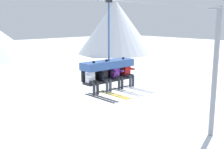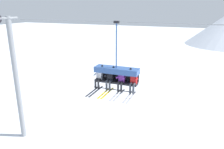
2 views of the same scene
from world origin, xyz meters
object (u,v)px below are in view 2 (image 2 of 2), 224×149
Objects in this scene: skier_black at (110,78)px; skier_red at (133,81)px; lift_tower_near at (16,78)px; chairlift_chair at (117,72)px; skier_white at (99,77)px; skier_purple at (121,80)px.

skier_black and skier_red have the same top height.
lift_tower_near is 8.17m from chairlift_chair.
skier_red is at bearing 0.00° from skier_white.
skier_black is 1.32m from skier_red.
skier_white is at bearing 179.70° from skier_purple.
lift_tower_near is at bearing 174.92° from chairlift_chair.
skier_black is 1.00× the size of skier_purple.
skier_white is (-0.99, -0.21, -0.30)m from chairlift_chair.
skier_red is (1.98, 0.00, 0.00)m from skier_white.
skier_red is (1.32, 0.00, 0.00)m from skier_black.
chairlift_chair is at bearing -5.08° from lift_tower_near.
skier_white is at bearing 180.00° from skier_black.
skier_red is (0.99, -0.21, -0.30)m from chairlift_chair.
chairlift_chair is 0.51m from skier_purple.
skier_black reaches higher than skier_purple.
skier_white is 1.98m from skier_red.
skier_red is at bearing -5.87° from lift_tower_near.
skier_black is at bearing 0.00° from skier_white.
lift_tower_near is at bearing 172.48° from skier_white.
skier_black is 1.00× the size of skier_red.
skier_white is 1.00× the size of skier_purple.
chairlift_chair reaches higher than skier_black.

